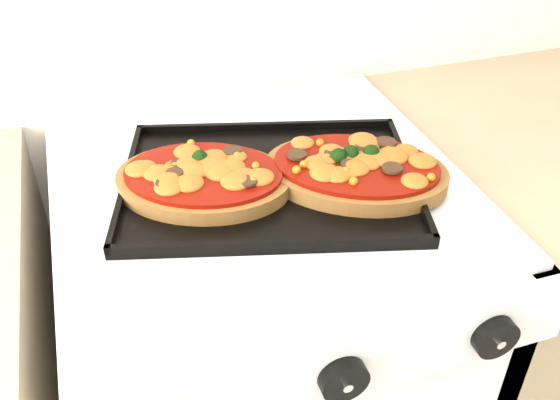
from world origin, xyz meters
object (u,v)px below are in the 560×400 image
object	(u,v)px
baking_tray	(269,180)
pizza_left	(203,177)
pizza_right	(356,169)
stove	(265,377)

from	to	relation	value
baking_tray	pizza_left	bearing A→B (deg)	-171.81
pizza_left	pizza_right	world-z (taller)	pizza_right
stove	pizza_left	bearing A→B (deg)	-174.18
baking_tray	pizza_left	world-z (taller)	pizza_left
baking_tray	pizza_right	distance (m)	0.13
stove	baking_tray	bearing A→B (deg)	-71.84
stove	pizza_right	size ratio (longest dim) A/B	3.48
baking_tray	pizza_right	bearing A→B (deg)	-2.13
baking_tray	pizza_left	size ratio (longest dim) A/B	1.68
pizza_left	baking_tray	bearing A→B (deg)	-7.17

